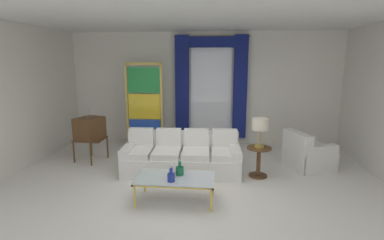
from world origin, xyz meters
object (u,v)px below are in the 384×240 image
(bottle_amber_squat, at_px, (171,177))
(armchair_white, at_px, (307,155))
(couch_white_long, at_px, (182,157))
(peacock_figurine, at_px, (156,145))
(vintage_tv, at_px, (90,129))
(stained_glass_divider, at_px, (144,108))
(bottle_crystal_tall, at_px, (180,170))
(table_lamp_brass, at_px, (260,125))
(round_side_table, at_px, (259,159))
(coffee_table, at_px, (175,179))
(bottle_blue_decanter, at_px, (172,172))

(bottle_amber_squat, bearing_deg, armchair_white, 37.54)
(couch_white_long, xyz_separation_m, peacock_figurine, (-0.81, 1.13, -0.09))
(vintage_tv, height_order, stained_glass_divider, stained_glass_divider)
(vintage_tv, bearing_deg, bottle_crystal_tall, -36.46)
(vintage_tv, distance_m, table_lamp_brass, 3.75)
(stained_glass_divider, height_order, round_side_table, stained_glass_divider)
(armchair_white, relative_size, peacock_figurine, 1.75)
(bottle_amber_squat, relative_size, armchair_white, 0.21)
(coffee_table, xyz_separation_m, bottle_crystal_tall, (0.06, 0.11, 0.12))
(bottle_crystal_tall, distance_m, vintage_tv, 2.87)
(bottle_amber_squat, bearing_deg, bottle_crystal_tall, 71.19)
(bottle_blue_decanter, xyz_separation_m, bottle_amber_squat, (0.02, -0.19, 0.00))
(couch_white_long, relative_size, bottle_blue_decanter, 11.03)
(bottle_amber_squat, relative_size, table_lamp_brass, 0.39)
(vintage_tv, distance_m, round_side_table, 3.76)
(bottle_crystal_tall, xyz_separation_m, peacock_figurine, (-0.94, 2.36, -0.27))
(stained_glass_divider, bearing_deg, armchair_white, -15.95)
(vintage_tv, relative_size, table_lamp_brass, 2.36)
(vintage_tv, bearing_deg, stained_glass_divider, 47.28)
(round_side_table, bearing_deg, stained_glass_divider, 148.46)
(vintage_tv, xyz_separation_m, round_side_table, (3.69, -0.59, -0.37))
(vintage_tv, relative_size, round_side_table, 2.26)
(coffee_table, xyz_separation_m, round_side_table, (1.45, 1.21, -0.02))
(stained_glass_divider, distance_m, round_side_table, 3.25)
(armchair_white, bearing_deg, peacock_figurine, 168.78)
(bottle_blue_decanter, bearing_deg, vintage_tv, 140.81)
(couch_white_long, height_order, stained_glass_divider, stained_glass_divider)
(couch_white_long, relative_size, armchair_white, 2.26)
(peacock_figurine, bearing_deg, coffee_table, -70.32)
(couch_white_long, relative_size, table_lamp_brass, 4.17)
(bottle_blue_decanter, height_order, stained_glass_divider, stained_glass_divider)
(bottle_amber_squat, bearing_deg, vintage_tv, 138.14)
(couch_white_long, distance_m, table_lamp_brass, 1.70)
(vintage_tv, bearing_deg, round_side_table, -9.09)
(bottle_amber_squat, xyz_separation_m, armchair_white, (2.56, 1.97, -0.20))
(armchair_white, bearing_deg, coffee_table, -144.54)
(bottle_crystal_tall, xyz_separation_m, stained_glass_divider, (-1.31, 2.77, 0.57))
(couch_white_long, height_order, coffee_table, couch_white_long)
(stained_glass_divider, xyz_separation_m, peacock_figurine, (0.37, -0.40, -0.84))
(coffee_table, relative_size, bottle_amber_squat, 5.62)
(bottle_blue_decanter, height_order, bottle_crystal_tall, bottle_crystal_tall)
(bottle_blue_decanter, relative_size, peacock_figurine, 0.36)
(bottle_crystal_tall, relative_size, table_lamp_brass, 0.42)
(coffee_table, height_order, armchair_white, armchair_white)
(peacock_figurine, relative_size, table_lamp_brass, 1.05)
(stained_glass_divider, bearing_deg, couch_white_long, -52.53)
(coffee_table, distance_m, bottle_amber_squat, 0.21)
(vintage_tv, xyz_separation_m, armchair_white, (4.76, -0.01, -0.44))
(bottle_blue_decanter, height_order, armchair_white, armchair_white)
(couch_white_long, bearing_deg, bottle_amber_squat, -88.48)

